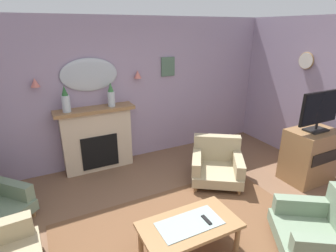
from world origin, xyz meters
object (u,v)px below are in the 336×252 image
(armchair_near_fireplace, at_px, (322,230))
(tv_flatscreen, at_px, (320,110))
(wall_sconce_right, at_px, (138,74))
(fireplace, at_px, (98,139))
(tv_cabinet, at_px, (309,155))
(mantel_vase_left, at_px, (111,96))
(framed_picture, at_px, (168,67))
(coffee_table, at_px, (189,228))
(wall_clock, at_px, (306,61))
(mantel_vase_right, at_px, (66,101))
(wall_mirror, at_px, (89,75))
(tv_remote, at_px, (206,220))
(armchair_beside_couch, at_px, (217,163))
(wall_sconce_left, at_px, (35,83))

(armchair_near_fireplace, xyz_separation_m, tv_flatscreen, (1.27, 1.12, 0.94))
(wall_sconce_right, bearing_deg, fireplace, -173.84)
(tv_cabinet, relative_size, tv_flatscreen, 1.07)
(mantel_vase_left, bearing_deg, tv_flatscreen, -35.80)
(framed_picture, bearing_deg, tv_cabinet, -53.96)
(wall_sconce_right, xyz_separation_m, coffee_table, (-0.43, -2.60, -1.28))
(wall_clock, xyz_separation_m, tv_flatscreen, (-0.51, -0.76, -0.65))
(coffee_table, bearing_deg, armchair_near_fireplace, -24.69)
(wall_sconce_right, bearing_deg, tv_cabinet, -43.37)
(tv_cabinet, bearing_deg, mantel_vase_left, 144.49)
(armchair_near_fireplace, bearing_deg, mantel_vase_right, 125.85)
(fireplace, height_order, coffee_table, fireplace)
(tv_flatscreen, bearing_deg, wall_mirror, 144.78)
(wall_clock, bearing_deg, framed_picture, 145.79)
(tv_remote, bearing_deg, wall_mirror, 102.71)
(wall_clock, height_order, armchair_near_fireplace, wall_clock)
(wall_sconce_right, xyz_separation_m, framed_picture, (0.65, 0.06, 0.09))
(tv_remote, height_order, armchair_beside_couch, armchair_beside_couch)
(armchair_near_fireplace, bearing_deg, tv_cabinet, 41.98)
(tv_flatscreen, bearing_deg, wall_sconce_left, 151.63)
(wall_sconce_left, relative_size, coffee_table, 0.13)
(mantel_vase_right, distance_m, tv_flatscreen, 4.05)
(wall_sconce_right, height_order, tv_flatscreen, wall_sconce_right)
(mantel_vase_left, relative_size, tv_cabinet, 0.47)
(mantel_vase_left, bearing_deg, wall_mirror, 150.46)
(mantel_vase_left, bearing_deg, coffee_table, -87.27)
(fireplace, distance_m, armchair_beside_couch, 2.15)
(mantel_vase_right, bearing_deg, coffee_table, -70.70)
(wall_sconce_right, xyz_separation_m, armchair_beside_couch, (0.84, -1.40, -1.35))
(wall_clock, bearing_deg, armchair_beside_couch, -178.62)
(wall_sconce_left, bearing_deg, armchair_near_fireplace, -50.67)
(mantel_vase_left, height_order, wall_sconce_right, wall_sconce_right)
(wall_sconce_left, bearing_deg, mantel_vase_right, -16.70)
(mantel_vase_right, relative_size, wall_sconce_left, 3.12)
(wall_sconce_right, xyz_separation_m, tv_remote, (-0.24, -2.65, -1.21))
(tv_cabinet, bearing_deg, framed_picture, 126.04)
(fireplace, relative_size, mantel_vase_left, 3.23)
(fireplace, relative_size, wall_sconce_right, 9.71)
(wall_clock, distance_m, armchair_beside_couch, 2.47)
(wall_mirror, distance_m, wall_sconce_right, 0.85)
(armchair_near_fireplace, bearing_deg, wall_mirror, 118.73)
(wall_mirror, xyz_separation_m, tv_cabinet, (3.07, -2.15, -1.26))
(tv_remote, bearing_deg, fireplace, 103.39)
(mantel_vase_right, bearing_deg, mantel_vase_left, 0.00)
(mantel_vase_left, height_order, armchair_near_fireplace, mantel_vase_left)
(armchair_near_fireplace, xyz_separation_m, armchair_beside_couch, (-0.11, 1.84, 0.00))
(wall_mirror, xyz_separation_m, framed_picture, (1.50, 0.01, 0.04))
(wall_mirror, height_order, armchair_beside_couch, wall_mirror)
(fireplace, bearing_deg, framed_picture, 5.77)
(wall_mirror, distance_m, tv_remote, 3.04)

